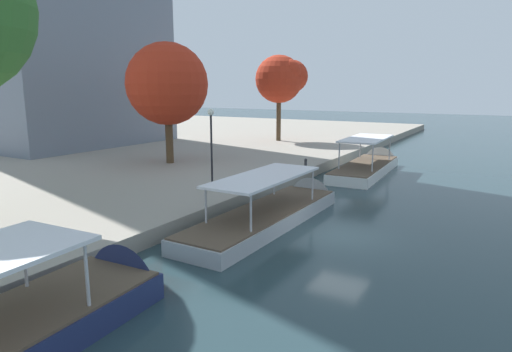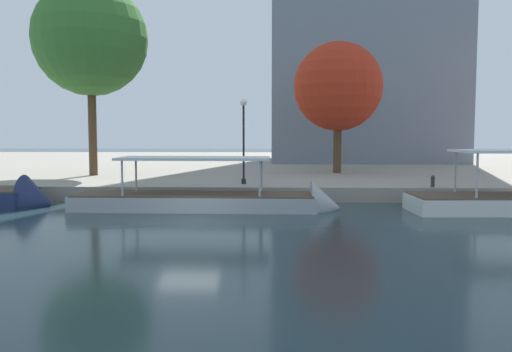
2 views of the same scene
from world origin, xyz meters
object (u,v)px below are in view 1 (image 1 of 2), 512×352
at_px(tour_boat_2, 369,168).
at_px(tree_0, 166,82).
at_px(mooring_bollard_0, 306,162).
at_px(lamp_post, 211,142).
at_px(tree_1, 283,78).
at_px(tour_boat_1, 275,215).

bearing_deg(tour_boat_2, tree_0, 117.98).
bearing_deg(tree_0, tour_boat_2, -59.55).
distance_m(mooring_bollard_0, tree_0, 12.80).
bearing_deg(lamp_post, tour_boat_2, -18.75).
relative_size(tour_boat_2, tree_1, 1.28).
relative_size(mooring_bollard_0, tree_0, 0.07).
bearing_deg(tour_boat_1, tour_boat_2, -0.70).
xyz_separation_m(tour_boat_1, tour_boat_2, (15.91, -0.34, 0.06)).
bearing_deg(tour_boat_2, lamp_post, 158.78).
bearing_deg(lamp_post, tour_boat_1, -101.53).
height_order(tour_boat_2, tree_0, tree_0).
bearing_deg(tree_1, mooring_bollard_0, -146.96).
xyz_separation_m(tour_boat_2, mooring_bollard_0, (-4.61, 3.64, 0.84)).
xyz_separation_m(tree_0, tree_1, (18.39, -1.09, 0.69)).
bearing_deg(mooring_bollard_0, lamp_post, 172.12).
xyz_separation_m(tour_boat_2, tree_1, (10.02, 13.15, 7.63)).
relative_size(mooring_bollard_0, lamp_post, 0.13).
relative_size(lamp_post, tree_0, 0.51).
xyz_separation_m(tour_boat_1, lamp_post, (0.97, 4.73, 3.45)).
bearing_deg(mooring_bollard_0, tour_boat_1, -163.73).
distance_m(tour_boat_2, tree_0, 17.92).
xyz_separation_m(mooring_bollard_0, tree_0, (-3.77, 10.60, 6.10)).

